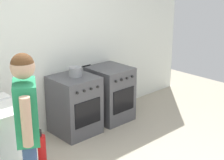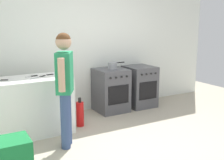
% 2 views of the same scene
% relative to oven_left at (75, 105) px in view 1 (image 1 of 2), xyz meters
% --- Properties ---
extents(back_wall, '(6.00, 0.10, 2.60)m').
position_rel_oven_left_xyz_m(back_wall, '(-0.35, 0.37, 0.87)').
color(back_wall, silver).
rests_on(back_wall, ground).
extents(oven_left, '(0.59, 0.62, 0.85)m').
position_rel_oven_left_xyz_m(oven_left, '(0.00, 0.00, 0.00)').
color(oven_left, '#4C4C51').
rests_on(oven_left, ground).
extents(oven_right, '(0.56, 0.62, 0.85)m').
position_rel_oven_left_xyz_m(oven_right, '(0.69, -0.00, -0.00)').
color(oven_right, '#4C4C51').
rests_on(oven_right, ground).
extents(pot, '(0.36, 0.18, 0.13)m').
position_rel_oven_left_xyz_m(pot, '(0.05, 0.01, 0.49)').
color(pot, gray).
rests_on(pot, oven_left).
extents(knife_bread, '(0.35, 0.06, 0.01)m').
position_rel_oven_left_xyz_m(knife_bread, '(-1.20, -0.26, 0.48)').
color(knife_bread, silver).
rests_on(knife_bread, counter_unit).
extents(person, '(0.34, 0.51, 1.62)m').
position_rel_oven_left_xyz_m(person, '(-1.35, -1.11, 0.54)').
color(person, '#384C7A').
rests_on(person, ground).
extents(fire_extinguisher, '(0.13, 0.13, 0.50)m').
position_rel_oven_left_xyz_m(fire_extinguisher, '(-0.87, -0.48, -0.21)').
color(fire_extinguisher, red).
rests_on(fire_extinguisher, ground).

